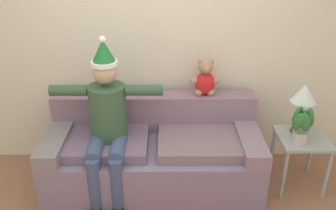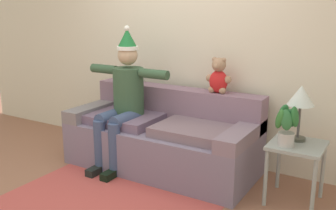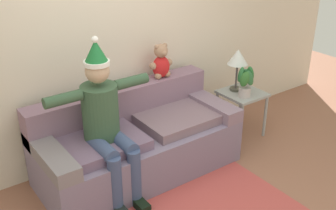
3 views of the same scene
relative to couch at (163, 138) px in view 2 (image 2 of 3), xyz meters
name	(u,v)px [view 2 (image 2 of 3)]	position (x,y,z in m)	size (l,w,h in m)	color
ground_plane	(105,204)	(0.00, -1.01, -0.34)	(10.00, 10.00, 0.00)	#945F48
back_wall	(187,42)	(0.00, 0.54, 1.01)	(7.00, 0.10, 2.70)	beige
couch	(163,138)	(0.00, 0.00, 0.00)	(2.07, 0.90, 0.86)	slate
person_seated	(123,96)	(-0.41, -0.16, 0.45)	(1.02, 0.77, 1.55)	#345137
teddy_bear	(218,77)	(0.51, 0.28, 0.69)	(0.29, 0.17, 0.38)	red
side_table	(297,154)	(1.45, -0.06, 0.12)	(0.47, 0.48, 0.56)	#989E9B
table_lamp	(301,98)	(1.42, 0.03, 0.61)	(0.24, 0.24, 0.51)	#45463A
potted_plant	(287,124)	(1.37, -0.17, 0.42)	(0.24, 0.22, 0.37)	#BCB4B1
area_rug	(102,206)	(0.00, -1.05, -0.34)	(1.91, 1.36, 0.01)	#BB4945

